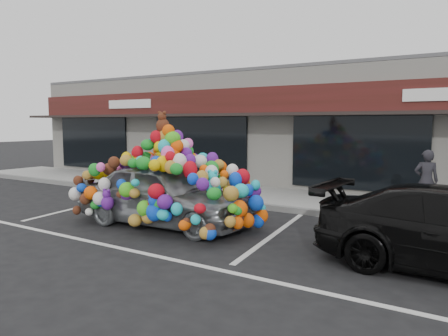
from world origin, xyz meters
The scene contains 9 objects.
ground centered at (0.00, 0.00, 0.00)m, with size 90.00×90.00×0.00m, color black.
shop_building centered at (0.00, 8.44, 2.16)m, with size 24.00×7.20×4.31m.
sidewalk centered at (0.00, 4.00, 0.07)m, with size 26.00×3.00×0.15m, color gray.
kerb centered at (0.00, 2.50, 0.07)m, with size 26.00×0.18×0.16m, color slate.
parking_stripe_left centered at (-3.20, 0.20, 0.00)m, with size 0.12×4.40×0.01m, color silver.
parking_stripe_mid centered at (2.80, 0.20, 0.00)m, with size 0.12×4.40×0.01m, color silver.
lane_line centered at (2.00, -2.30, 0.00)m, with size 14.00×0.12×0.01m, color silver.
toy_car centered at (0.26, -0.41, 0.90)m, with size 3.08×4.63×2.65m.
pedestrian_a centered at (5.23, 3.83, 0.93)m, with size 0.57×0.37×1.56m, color black.
Camera 1 is at (6.85, -8.03, 2.39)m, focal length 35.00 mm.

